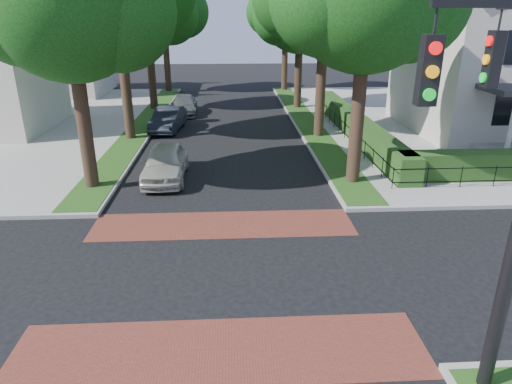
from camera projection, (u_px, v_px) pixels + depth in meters
ground at (222, 273)px, 12.87m from camera, size 120.00×120.00×0.00m
sidewalk_ne at (508, 119)px, 31.54m from camera, size 30.00×30.00×0.15m
crosswalk_far at (223, 225)px, 15.85m from camera, size 9.00×2.20×0.01m
crosswalk_near at (220, 350)px, 9.89m from camera, size 9.00×2.20×0.01m
grass_strip_ne at (306, 120)px, 30.87m from camera, size 1.60×29.80×0.02m
grass_strip_nw at (145, 122)px, 30.31m from camera, size 1.60×29.80×0.02m
tree_right_far at (301, 14)px, 33.21m from camera, size 7.25×6.23×9.74m
tree_right_back at (287, 10)px, 41.46m from camera, size 7.50×6.45×10.20m
tree_left_near at (72, 2)px, 16.69m from camera, size 7.50×6.45×10.20m
tree_left_far at (148, 11)px, 32.56m from camera, size 7.00×6.02×9.86m
tree_left_back at (165, 8)px, 40.85m from camera, size 7.75×6.66×10.44m
hedge_main_road at (356, 125)px, 26.96m from camera, size 1.00×18.00×1.20m
fence_main_road at (342, 127)px, 26.98m from camera, size 0.06×18.00×0.90m
house_left_far at (49, 37)px, 40.03m from camera, size 10.00×9.00×10.14m
parked_car_front at (165, 163)px, 20.01m from camera, size 1.85×4.48×1.52m
parked_car_middle at (168, 119)px, 28.56m from camera, size 2.02×4.50×1.43m
parked_car_rear at (184, 105)px, 33.35m from camera, size 2.02×4.63×1.33m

